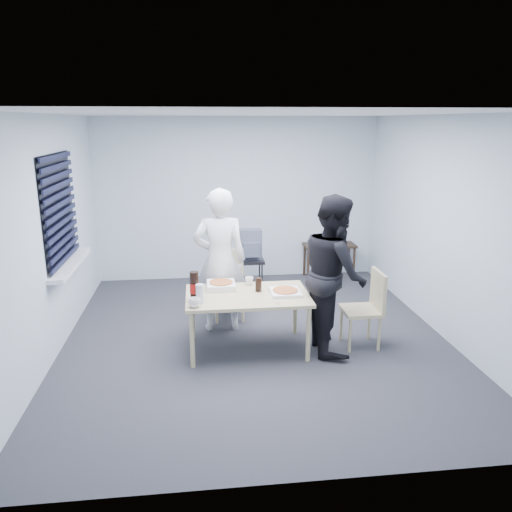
{
  "coord_description": "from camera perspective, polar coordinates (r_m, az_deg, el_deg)",
  "views": [
    {
      "loc": [
        -0.65,
        -5.49,
        2.52
      ],
      "look_at": [
        0.01,
        0.1,
        1.0
      ],
      "focal_mm": 35.0,
      "sensor_mm": 36.0,
      "label": 1
    }
  ],
  "objects": [
    {
      "name": "soda_bottle",
      "position": [
        5.36,
        -7.05,
        -3.5
      ],
      "size": [
        0.1,
        0.1,
        0.32
      ],
      "rotation": [
        0.0,
        0.0,
        -0.25
      ],
      "color": "black",
      "rests_on": "dining_table"
    },
    {
      "name": "dining_table",
      "position": [
        5.58,
        -0.99,
        -4.98
      ],
      "size": [
        1.36,
        0.86,
        0.66
      ],
      "color": "#D0C389",
      "rests_on": "ground"
    },
    {
      "name": "mug_a",
      "position": [
        5.2,
        -7.01,
        -5.32
      ],
      "size": [
        0.17,
        0.17,
        0.1
      ],
      "primitive_type": "imported",
      "rotation": [
        0.0,
        0.0,
        0.52
      ],
      "color": "white",
      "rests_on": "dining_table"
    },
    {
      "name": "backpack",
      "position": [
        7.36,
        -0.61,
        1.27
      ],
      "size": [
        0.32,
        0.24,
        0.45
      ],
      "rotation": [
        0.0,
        0.0,
        -0.42
      ],
      "color": "slate",
      "rests_on": "stool"
    },
    {
      "name": "rubber_band",
      "position": [
        5.28,
        2.48,
        -5.45
      ],
      "size": [
        0.06,
        0.06,
        0.0
      ],
      "primitive_type": "torus",
      "rotation": [
        0.0,
        0.0,
        0.42
      ],
      "color": "red",
      "rests_on": "dining_table"
    },
    {
      "name": "stool",
      "position": [
        7.46,
        -0.62,
        -1.16
      ],
      "size": [
        0.38,
        0.38,
        0.53
      ],
      "color": "black",
      "rests_on": "ground"
    },
    {
      "name": "cola_glass",
      "position": [
        5.62,
        0.28,
        -3.29
      ],
      "size": [
        0.08,
        0.08,
        0.16
      ],
      "primitive_type": "cylinder",
      "rotation": [
        0.0,
        0.0,
        -0.07
      ],
      "color": "black",
      "rests_on": "dining_table"
    },
    {
      "name": "plastic_cups",
      "position": [
        5.3,
        -6.44,
        -4.3
      ],
      "size": [
        0.1,
        0.1,
        0.2
      ],
      "primitive_type": "cylinder",
      "rotation": [
        0.0,
        0.0,
        -0.12
      ],
      "color": "silver",
      "rests_on": "dining_table"
    },
    {
      "name": "room",
      "position": [
        6.19,
        -21.21,
        4.08
      ],
      "size": [
        5.0,
        5.0,
        5.0
      ],
      "color": "#323338",
      "rests_on": "ground"
    },
    {
      "name": "pizza_box_b",
      "position": [
        5.58,
        3.37,
        -4.11
      ],
      "size": [
        0.33,
        0.33,
        0.05
      ],
      "rotation": [
        0.0,
        0.0,
        0.42
      ],
      "color": "white",
      "rests_on": "dining_table"
    },
    {
      "name": "papers",
      "position": [
        8.25,
        7.4,
        1.34
      ],
      "size": [
        0.3,
        0.36,
        0.01
      ],
      "primitive_type": "cube",
      "rotation": [
        0.0,
        0.0,
        -0.29
      ],
      "color": "white",
      "rests_on": "side_table"
    },
    {
      "name": "mug_b",
      "position": [
        5.86,
        -0.79,
        -2.87
      ],
      "size": [
        0.1,
        0.1,
        0.09
      ],
      "primitive_type": "imported",
      "color": "white",
      "rests_on": "dining_table"
    },
    {
      "name": "person_white",
      "position": [
        6.07,
        -4.14,
        -0.51
      ],
      "size": [
        0.65,
        0.42,
        1.77
      ],
      "primitive_type": "imported",
      "rotation": [
        0.0,
        0.0,
        3.14
      ],
      "color": "white",
      "rests_on": "ground"
    },
    {
      "name": "person_black",
      "position": [
        5.6,
        8.9,
        -2.02
      ],
      "size": [
        0.47,
        0.86,
        1.77
      ],
      "primitive_type": "imported",
      "rotation": [
        0.0,
        0.0,
        1.57
      ],
      "color": "black",
      "rests_on": "ground"
    },
    {
      "name": "chair_far",
      "position": [
        6.58,
        -3.19,
        -2.63
      ],
      "size": [
        0.42,
        0.42,
        0.89
      ],
      "color": "#D0C389",
      "rests_on": "ground"
    },
    {
      "name": "chair_right",
      "position": [
        5.85,
        12.75,
        -5.31
      ],
      "size": [
        0.42,
        0.42,
        0.89
      ],
      "color": "#D0C389",
      "rests_on": "ground"
    },
    {
      "name": "side_table",
      "position": [
        8.31,
        8.38,
        0.81
      ],
      "size": [
        0.85,
        0.38,
        0.56
      ],
      "color": "#332416",
      "rests_on": "ground"
    },
    {
      "name": "pizza_box_a",
      "position": [
        5.75,
        -4.01,
        -3.34
      ],
      "size": [
        0.32,
        0.32,
        0.08
      ],
      "rotation": [
        0.0,
        0.0,
        0.39
      ],
      "color": "white",
      "rests_on": "dining_table"
    },
    {
      "name": "black_box",
      "position": [
        8.36,
        9.85,
        1.58
      ],
      "size": [
        0.15,
        0.13,
        0.05
      ],
      "primitive_type": "cube",
      "rotation": [
        0.0,
        0.0,
        0.35
      ],
      "color": "black",
      "rests_on": "side_table"
    }
  ]
}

